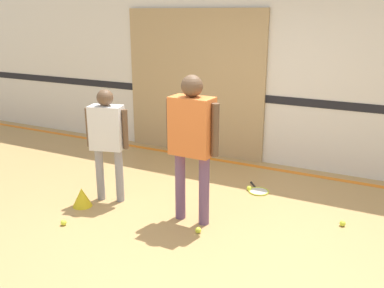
{
  "coord_description": "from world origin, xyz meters",
  "views": [
    {
      "loc": [
        1.98,
        -3.77,
        2.28
      ],
      "look_at": [
        -0.05,
        0.18,
        0.92
      ],
      "focal_mm": 40.0,
      "sensor_mm": 36.0,
      "label": 1
    }
  ],
  "objects_px": {
    "person_instructor": "(192,134)",
    "training_cone": "(82,197)",
    "tennis_ball_by_spare_racket": "(249,188)",
    "tennis_ball_stray_right": "(343,223)",
    "racket_spare_on_floor": "(258,191)",
    "person_student_left": "(107,134)",
    "tennis_ball_stray_left": "(64,223)",
    "tennis_ball_near_instructor": "(198,230)"
  },
  "relations": [
    {
      "from": "training_cone",
      "to": "racket_spare_on_floor",
      "type": "bearing_deg",
      "value": 38.56
    },
    {
      "from": "person_student_left",
      "to": "tennis_ball_stray_left",
      "type": "bearing_deg",
      "value": -109.36
    },
    {
      "from": "tennis_ball_stray_left",
      "to": "tennis_ball_stray_right",
      "type": "bearing_deg",
      "value": 26.88
    },
    {
      "from": "person_instructor",
      "to": "tennis_ball_stray_left",
      "type": "height_order",
      "value": "person_instructor"
    },
    {
      "from": "person_student_left",
      "to": "tennis_ball_stray_left",
      "type": "relative_size",
      "value": 21.53
    },
    {
      "from": "racket_spare_on_floor",
      "to": "tennis_ball_by_spare_racket",
      "type": "xyz_separation_m",
      "value": [
        -0.12,
        -0.02,
        0.02
      ]
    },
    {
      "from": "tennis_ball_near_instructor",
      "to": "tennis_ball_stray_right",
      "type": "bearing_deg",
      "value": 32.76
    },
    {
      "from": "tennis_ball_near_instructor",
      "to": "racket_spare_on_floor",
      "type": "bearing_deg",
      "value": 81.17
    },
    {
      "from": "tennis_ball_stray_right",
      "to": "racket_spare_on_floor",
      "type": "bearing_deg",
      "value": 156.82
    },
    {
      "from": "tennis_ball_stray_left",
      "to": "person_instructor",
      "type": "bearing_deg",
      "value": 31.92
    },
    {
      "from": "racket_spare_on_floor",
      "to": "tennis_ball_stray_right",
      "type": "distance_m",
      "value": 1.25
    },
    {
      "from": "tennis_ball_stray_left",
      "to": "tennis_ball_stray_right",
      "type": "height_order",
      "value": "same"
    },
    {
      "from": "person_instructor",
      "to": "training_cone",
      "type": "bearing_deg",
      "value": -167.24
    },
    {
      "from": "person_instructor",
      "to": "tennis_ball_stray_left",
      "type": "relative_size",
      "value": 25.32
    },
    {
      "from": "tennis_ball_by_spare_racket",
      "to": "tennis_ball_stray_right",
      "type": "height_order",
      "value": "same"
    },
    {
      "from": "tennis_ball_by_spare_racket",
      "to": "tennis_ball_stray_left",
      "type": "relative_size",
      "value": 1.0
    },
    {
      "from": "tennis_ball_near_instructor",
      "to": "tennis_ball_stray_left",
      "type": "xyz_separation_m",
      "value": [
        -1.42,
        -0.53,
        0.0
      ]
    },
    {
      "from": "person_student_left",
      "to": "racket_spare_on_floor",
      "type": "height_order",
      "value": "person_student_left"
    },
    {
      "from": "tennis_ball_by_spare_racket",
      "to": "tennis_ball_stray_left",
      "type": "distance_m",
      "value": 2.42
    },
    {
      "from": "tennis_ball_stray_right",
      "to": "training_cone",
      "type": "relative_size",
      "value": 0.28
    },
    {
      "from": "racket_spare_on_floor",
      "to": "training_cone",
      "type": "height_order",
      "value": "training_cone"
    },
    {
      "from": "racket_spare_on_floor",
      "to": "tennis_ball_stray_right",
      "type": "xyz_separation_m",
      "value": [
        1.15,
        -0.49,
        0.02
      ]
    },
    {
      "from": "tennis_ball_by_spare_racket",
      "to": "training_cone",
      "type": "bearing_deg",
      "value": -139.98
    },
    {
      "from": "tennis_ball_by_spare_racket",
      "to": "person_instructor",
      "type": "bearing_deg",
      "value": -104.42
    },
    {
      "from": "racket_spare_on_floor",
      "to": "person_student_left",
      "type": "bearing_deg",
      "value": 87.3
    },
    {
      "from": "tennis_ball_near_instructor",
      "to": "tennis_ball_stray_right",
      "type": "relative_size",
      "value": 1.0
    },
    {
      "from": "tennis_ball_by_spare_racket",
      "to": "tennis_ball_stray_right",
      "type": "distance_m",
      "value": 1.36
    },
    {
      "from": "racket_spare_on_floor",
      "to": "training_cone",
      "type": "xyz_separation_m",
      "value": [
        -1.78,
        -1.42,
        0.11
      ]
    },
    {
      "from": "person_instructor",
      "to": "tennis_ball_near_instructor",
      "type": "distance_m",
      "value": 1.05
    },
    {
      "from": "person_instructor",
      "to": "tennis_ball_stray_right",
      "type": "height_order",
      "value": "person_instructor"
    },
    {
      "from": "tennis_ball_near_instructor",
      "to": "training_cone",
      "type": "distance_m",
      "value": 1.57
    },
    {
      "from": "racket_spare_on_floor",
      "to": "person_instructor",
      "type": "bearing_deg",
      "value": 122.61
    },
    {
      "from": "tennis_ball_by_spare_racket",
      "to": "tennis_ball_stray_right",
      "type": "relative_size",
      "value": 1.0
    },
    {
      "from": "person_instructor",
      "to": "tennis_ball_near_instructor",
      "type": "height_order",
      "value": "person_instructor"
    },
    {
      "from": "training_cone",
      "to": "tennis_ball_by_spare_racket",
      "type": "bearing_deg",
      "value": 40.02
    },
    {
      "from": "tennis_ball_near_instructor",
      "to": "tennis_ball_stray_right",
      "type": "height_order",
      "value": "same"
    },
    {
      "from": "person_instructor",
      "to": "person_student_left",
      "type": "bearing_deg",
      "value": 179.82
    },
    {
      "from": "person_student_left",
      "to": "person_instructor",
      "type": "bearing_deg",
      "value": -17.14
    },
    {
      "from": "training_cone",
      "to": "person_student_left",
      "type": "bearing_deg",
      "value": 57.3
    },
    {
      "from": "person_student_left",
      "to": "tennis_ball_near_instructor",
      "type": "bearing_deg",
      "value": -26.44
    },
    {
      "from": "person_student_left",
      "to": "tennis_ball_near_instructor",
      "type": "xyz_separation_m",
      "value": [
        1.37,
        -0.26,
        -0.85
      ]
    },
    {
      "from": "racket_spare_on_floor",
      "to": "tennis_ball_by_spare_racket",
      "type": "bearing_deg",
      "value": 63.93
    }
  ]
}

